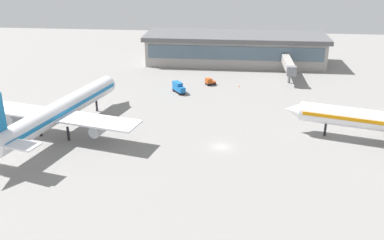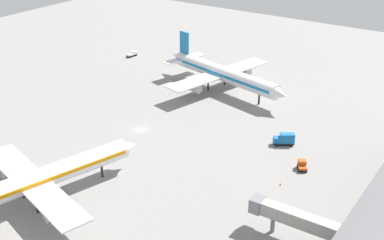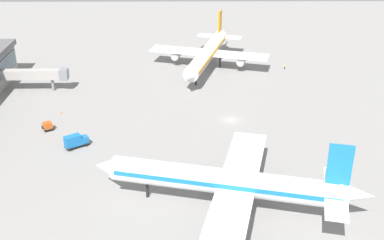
{
  "view_description": "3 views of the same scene",
  "coord_description": "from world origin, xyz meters",
  "px_view_note": "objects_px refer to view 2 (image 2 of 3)",
  "views": [
    {
      "loc": [
        -2.25,
        88.36,
        42.62
      ],
      "look_at": [
        6.87,
        -2.11,
        5.52
      ],
      "focal_mm": 39.68,
      "sensor_mm": 36.0,
      "label": 1
    },
    {
      "loc": [
        -99.82,
        -85.96,
        64.9
      ],
      "look_at": [
        5.1,
        -14.45,
        4.9
      ],
      "focal_mm": 47.74,
      "sensor_mm": 36.0,
      "label": 2
    },
    {
      "loc": [
        118.42,
        -11.42,
        57.18
      ],
      "look_at": [
        5.2,
        -10.3,
        2.49
      ],
      "focal_mm": 46.34,
      "sensor_mm": 36.0,
      "label": 3
    }
  ],
  "objects_px": {
    "airplane_taxiing": "(40,179)",
    "baggage_tug": "(302,165)",
    "airplane_at_gate": "(223,74)",
    "pushback_tractor": "(132,54)",
    "catering_truck": "(285,139)",
    "safety_cone_near_gate": "(280,184)"
  },
  "relations": [
    {
      "from": "airplane_taxiing",
      "to": "baggage_tug",
      "type": "bearing_deg",
      "value": -27.35
    },
    {
      "from": "airplane_at_gate",
      "to": "airplane_taxiing",
      "type": "bearing_deg",
      "value": -75.74
    },
    {
      "from": "airplane_at_gate",
      "to": "airplane_taxiing",
      "type": "xyz_separation_m",
      "value": [
        -79.09,
        -0.91,
        -0.32
      ]
    },
    {
      "from": "pushback_tractor",
      "to": "catering_truck",
      "type": "distance_m",
      "value": 90.72
    },
    {
      "from": "airplane_taxiing",
      "to": "safety_cone_near_gate",
      "type": "height_order",
      "value": "airplane_taxiing"
    },
    {
      "from": "airplane_at_gate",
      "to": "catering_truck",
      "type": "relative_size",
      "value": 9.28
    },
    {
      "from": "baggage_tug",
      "to": "safety_cone_near_gate",
      "type": "distance_m",
      "value": 9.84
    },
    {
      "from": "pushback_tractor",
      "to": "baggage_tug",
      "type": "bearing_deg",
      "value": -109.64
    },
    {
      "from": "safety_cone_near_gate",
      "to": "catering_truck",
      "type": "bearing_deg",
      "value": 22.46
    },
    {
      "from": "airplane_at_gate",
      "to": "safety_cone_near_gate",
      "type": "xyz_separation_m",
      "value": [
        -43.54,
        -42.16,
        -5.61
      ]
    },
    {
      "from": "airplane_at_gate",
      "to": "baggage_tug",
      "type": "relative_size",
      "value": 14.13
    },
    {
      "from": "airplane_at_gate",
      "to": "catering_truck",
      "type": "xyz_separation_m",
      "value": [
        -24.52,
        -34.3,
        -4.22
      ]
    },
    {
      "from": "pushback_tractor",
      "to": "airplane_at_gate",
      "type": "bearing_deg",
      "value": -96.3
    },
    {
      "from": "airplane_taxiing",
      "to": "safety_cone_near_gate",
      "type": "distance_m",
      "value": 54.71
    },
    {
      "from": "baggage_tug",
      "to": "safety_cone_near_gate",
      "type": "bearing_deg",
      "value": 141.77
    },
    {
      "from": "airplane_at_gate",
      "to": "catering_truck",
      "type": "bearing_deg",
      "value": -21.96
    },
    {
      "from": "pushback_tractor",
      "to": "safety_cone_near_gate",
      "type": "xyz_separation_m",
      "value": [
        -54.35,
        -91.41,
        -0.67
      ]
    },
    {
      "from": "airplane_taxiing",
      "to": "pushback_tractor",
      "type": "xyz_separation_m",
      "value": [
        89.9,
        50.17,
        -4.62
      ]
    },
    {
      "from": "airplane_at_gate",
      "to": "pushback_tractor",
      "type": "distance_m",
      "value": 50.67
    },
    {
      "from": "airplane_at_gate",
      "to": "safety_cone_near_gate",
      "type": "relative_size",
      "value": 88.06
    },
    {
      "from": "airplane_taxiing",
      "to": "baggage_tug",
      "type": "height_order",
      "value": "airplane_taxiing"
    },
    {
      "from": "airplane_taxiing",
      "to": "pushback_tractor",
      "type": "distance_m",
      "value": 103.06
    }
  ]
}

